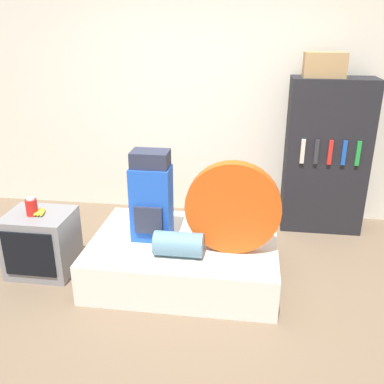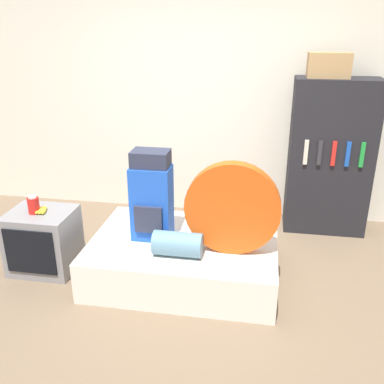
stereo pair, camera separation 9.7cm
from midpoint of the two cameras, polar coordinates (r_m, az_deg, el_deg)
name	(u,v)px [view 2 (the right image)]	position (r m, az deg, el deg)	size (l,w,h in m)	color
ground_plane	(176,302)	(3.61, -1.34, -14.45)	(16.00, 16.00, 0.00)	brown
wall_back	(209,102)	(4.86, 2.88, 11.91)	(8.00, 0.05, 2.60)	silver
bed	(184,257)	(3.85, -0.30, -8.67)	(1.61, 1.16, 0.36)	silver
backpack	(152,197)	(3.65, -4.65, -0.68)	(0.34, 0.27, 0.79)	blue
tent_bag	(232,208)	(3.43, 6.21, -2.20)	(0.77, 0.11, 0.77)	#D14C14
sleeping_roll	(178,244)	(3.47, -1.12, -6.95)	(0.40, 0.20, 0.20)	#5B849E
television	(43,241)	(4.11, -18.55, -6.17)	(0.57, 0.49, 0.57)	gray
canister	(34,205)	(3.96, -19.72, -1.63)	(0.10, 0.10, 0.16)	red
banana_bunch	(42,210)	(3.98, -18.76, -2.28)	(0.13, 0.16, 0.04)	yellow
bookshelf	(330,158)	(4.71, 18.46, 4.38)	(0.84, 0.42, 1.62)	black
cardboard_box	(329,65)	(4.51, 18.40, 15.76)	(0.40, 0.21, 0.24)	#A88456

